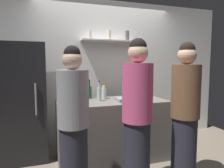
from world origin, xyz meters
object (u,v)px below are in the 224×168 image
(refrigerator, at_px, (24,102))
(wine_bottle_amber_glass, at_px, (67,92))
(utensil_holder, at_px, (142,94))
(water_bottle_plastic, at_px, (104,93))
(person_grey_hoodie, at_px, (73,123))
(baking_pan, at_px, (128,99))
(wine_bottle_pale_glass, at_px, (99,93))
(person_pink_top, at_px, (137,117))
(person_brown_jacket, at_px, (185,114))
(wine_bottle_dark_glass, at_px, (77,98))
(wine_bottle_green_glass, at_px, (89,92))

(refrigerator, bearing_deg, wine_bottle_amber_glass, -6.01)
(utensil_holder, bearing_deg, water_bottle_plastic, 175.81)
(water_bottle_plastic, bearing_deg, person_grey_hoodie, -123.65)
(baking_pan, relative_size, wine_bottle_pale_glass, 1.12)
(refrigerator, xyz_separation_m, wine_bottle_amber_glass, (0.62, -0.07, 0.14))
(wine_bottle_pale_glass, distance_m, person_pink_top, 0.94)
(baking_pan, bearing_deg, person_brown_jacket, -60.06)
(utensil_holder, bearing_deg, wine_bottle_dark_glass, -159.54)
(wine_bottle_amber_glass, xyz_separation_m, person_grey_hoodie, (-0.04, -1.04, -0.20))
(wine_bottle_green_glass, height_order, person_grey_hoodie, person_grey_hoodie)
(wine_bottle_green_glass, bearing_deg, person_pink_top, -75.42)
(water_bottle_plastic, bearing_deg, wine_bottle_green_glass, 153.25)
(refrigerator, xyz_separation_m, person_grey_hoodie, (0.59, -1.10, -0.06))
(water_bottle_plastic, height_order, person_brown_jacket, person_brown_jacket)
(wine_bottle_amber_glass, relative_size, person_grey_hoodie, 0.19)
(wine_bottle_green_glass, bearing_deg, wine_bottle_dark_glass, -116.04)
(baking_pan, bearing_deg, person_grey_hoodie, -145.54)
(refrigerator, xyz_separation_m, baking_pan, (1.47, -0.50, 0.05))
(wine_bottle_green_glass, xyz_separation_m, person_pink_top, (0.30, -1.16, -0.15))
(baking_pan, bearing_deg, wine_bottle_pale_glass, 159.76)
(water_bottle_plastic, bearing_deg, wine_bottle_dark_glass, -136.34)
(refrigerator, bearing_deg, water_bottle_plastic, -9.77)
(baking_pan, distance_m, utensil_holder, 0.43)
(person_brown_jacket, bearing_deg, utensil_holder, 7.12)
(person_brown_jacket, bearing_deg, water_bottle_plastic, 37.11)
(person_grey_hoodie, bearing_deg, refrigerator, 167.09)
(person_pink_top, relative_size, person_brown_jacket, 1.01)
(wine_bottle_dark_glass, xyz_separation_m, person_brown_jacket, (1.22, -0.58, -0.16))
(refrigerator, bearing_deg, utensil_holder, -7.82)
(refrigerator, height_order, wine_bottle_green_glass, refrigerator)
(utensil_holder, xyz_separation_m, person_grey_hoodie, (-1.24, -0.85, -0.15))
(wine_bottle_green_glass, height_order, person_brown_jacket, person_brown_jacket)
(wine_bottle_pale_glass, distance_m, water_bottle_plastic, 0.18)
(wine_bottle_amber_glass, bearing_deg, person_grey_hoodie, -91.96)
(wine_bottle_pale_glass, bearing_deg, refrigerator, 161.99)
(refrigerator, distance_m, wine_bottle_pale_glass, 1.13)
(refrigerator, distance_m, person_pink_top, 1.79)
(person_pink_top, bearing_deg, wine_bottle_green_glass, -101.95)
(wine_bottle_dark_glass, height_order, person_grey_hoodie, person_grey_hoodie)
(refrigerator, relative_size, water_bottle_plastic, 8.27)
(water_bottle_plastic, bearing_deg, person_brown_jacket, -55.46)
(refrigerator, xyz_separation_m, utensil_holder, (1.83, -0.25, 0.08))
(wine_bottle_dark_glass, relative_size, wine_bottle_pale_glass, 0.98)
(utensil_holder, xyz_separation_m, wine_bottle_pale_glass, (-0.76, -0.10, 0.05))
(water_bottle_plastic, bearing_deg, wine_bottle_amber_glass, 166.16)
(wine_bottle_green_glass, bearing_deg, person_brown_jacket, -51.07)
(wine_bottle_amber_glass, xyz_separation_m, water_bottle_plastic, (0.56, -0.14, -0.02))
(baking_pan, xyz_separation_m, wine_bottle_pale_glass, (-0.40, 0.15, 0.09))
(wine_bottle_dark_glass, bearing_deg, water_bottle_plastic, 43.66)
(wine_bottle_amber_glass, distance_m, water_bottle_plastic, 0.58)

